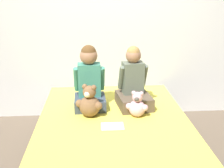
# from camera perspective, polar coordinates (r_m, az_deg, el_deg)

# --- Properties ---
(ground_plane) EXTENTS (14.00, 14.00, 0.00)m
(ground_plane) POSITION_cam_1_polar(r_m,az_deg,el_deg) (3.03, 0.26, -14.40)
(ground_plane) COLOR brown
(wall_behind_bed) EXTENTS (8.00, 0.06, 2.50)m
(wall_behind_bed) POSITION_cam_1_polar(r_m,az_deg,el_deg) (3.63, -0.94, 12.40)
(wall_behind_bed) COLOR silver
(wall_behind_bed) RESTS_ON ground_plane
(bed) EXTENTS (1.48, 1.88, 0.45)m
(bed) POSITION_cam_1_polar(r_m,az_deg,el_deg) (2.91, 0.27, -10.75)
(bed) COLOR #2D2D33
(bed) RESTS_ON ground_plane
(child_on_left) EXTENTS (0.34, 0.34, 0.67)m
(child_on_left) POSITION_cam_1_polar(r_m,az_deg,el_deg) (2.96, -4.62, 0.60)
(child_on_left) COLOR #384251
(child_on_left) RESTS_ON bed
(child_on_right) EXTENTS (0.39, 0.44, 0.65)m
(child_on_right) POSITION_cam_1_polar(r_m,az_deg,el_deg) (3.00, 4.35, -0.11)
(child_on_right) COLOR brown
(child_on_right) RESTS_ON bed
(teddy_bear_held_by_left_child) EXTENTS (0.26, 0.21, 0.33)m
(teddy_bear_held_by_left_child) POSITION_cam_1_polar(r_m,az_deg,el_deg) (2.79, -4.59, -3.88)
(teddy_bear_held_by_left_child) COLOR brown
(teddy_bear_held_by_left_child) RESTS_ON bed
(teddy_bear_held_by_right_child) EXTENTS (0.22, 0.17, 0.27)m
(teddy_bear_held_by_right_child) POSITION_cam_1_polar(r_m,az_deg,el_deg) (2.80, 5.12, -4.43)
(teddy_bear_held_by_right_child) COLOR #DBA3B2
(teddy_bear_held_by_right_child) RESTS_ON bed
(sign_card) EXTENTS (0.21, 0.15, 0.00)m
(sign_card) POSITION_cam_1_polar(r_m,az_deg,el_deg) (2.63, 0.09, -8.55)
(sign_card) COLOR white
(sign_card) RESTS_ON bed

